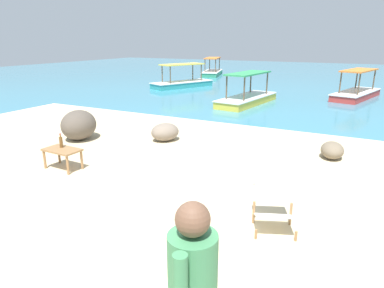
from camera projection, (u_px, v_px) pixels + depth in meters
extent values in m
cube|color=#CCB78E|center=(116.00, 250.00, 4.33)|extent=(18.00, 14.00, 0.04)
cube|color=teal|center=(326.00, 80.00, 23.05)|extent=(60.00, 36.00, 0.03)
cube|color=olive|center=(62.00, 150.00, 6.89)|extent=(0.78, 0.47, 0.04)
cylinder|color=olive|center=(82.00, 160.00, 6.94)|extent=(0.05, 0.05, 0.39)
cylinder|color=olive|center=(68.00, 165.00, 6.65)|extent=(0.05, 0.05, 0.39)
cylinder|color=olive|center=(59.00, 155.00, 7.27)|extent=(0.05, 0.05, 0.39)
cylinder|color=olive|center=(45.00, 159.00, 6.97)|extent=(0.05, 0.05, 0.39)
cylinder|color=brown|center=(61.00, 142.00, 6.96)|extent=(0.07, 0.07, 0.22)
cylinder|color=brown|center=(60.00, 136.00, 6.92)|extent=(0.03, 0.03, 0.06)
cylinder|color=red|center=(60.00, 134.00, 6.90)|extent=(0.03, 0.03, 0.02)
cylinder|color=olive|center=(296.00, 236.00, 4.47)|extent=(0.04, 0.04, 0.14)
cylinder|color=olive|center=(256.00, 234.00, 4.52)|extent=(0.04, 0.04, 0.14)
cylinder|color=olive|center=(291.00, 214.00, 4.84)|extent=(0.04, 0.04, 0.34)
cylinder|color=olive|center=(254.00, 212.00, 4.88)|extent=(0.04, 0.04, 0.34)
cube|color=silver|center=(274.00, 216.00, 4.64)|extent=(0.64, 0.59, 0.21)
cube|color=silver|center=(273.00, 185.00, 4.84)|extent=(0.66, 0.62, 0.23)
cylinder|color=#428956|center=(193.00, 275.00, 2.16)|extent=(0.32, 0.32, 0.58)
cylinder|color=#428956|center=(203.00, 253.00, 2.34)|extent=(0.09, 0.09, 0.52)
sphere|color=brown|center=(193.00, 219.00, 2.04)|extent=(0.22, 0.22, 0.22)
ellipsoid|color=gray|center=(165.00, 132.00, 8.90)|extent=(0.89, 0.95, 0.46)
ellipsoid|color=#756651|center=(332.00, 150.00, 7.58)|extent=(0.60, 0.74, 0.37)
ellipsoid|color=brown|center=(79.00, 125.00, 8.97)|extent=(1.19, 1.29, 0.78)
cube|color=teal|center=(182.00, 85.00, 19.21)|extent=(2.47, 3.74, 0.28)
cube|color=white|center=(182.00, 82.00, 19.16)|extent=(2.55, 3.82, 0.04)
cylinder|color=brown|center=(170.00, 75.00, 18.09)|extent=(0.06, 0.06, 0.95)
cylinder|color=brown|center=(162.00, 74.00, 18.67)|extent=(0.06, 0.06, 0.95)
cylinder|color=brown|center=(201.00, 73.00, 19.39)|extent=(0.06, 0.06, 0.95)
cylinder|color=brown|center=(193.00, 72.00, 19.96)|extent=(0.06, 0.06, 0.95)
cube|color=#EFD14C|center=(182.00, 64.00, 18.88)|extent=(1.88, 2.68, 0.06)
cube|color=#338E66|center=(212.00, 73.00, 25.69)|extent=(2.02, 3.76, 0.28)
cube|color=white|center=(212.00, 71.00, 25.64)|extent=(2.09, 3.85, 0.04)
cylinder|color=brown|center=(210.00, 64.00, 26.59)|extent=(0.06, 0.06, 0.95)
cylinder|color=brown|center=(219.00, 64.00, 26.44)|extent=(0.06, 0.06, 0.95)
cylinder|color=brown|center=(205.00, 66.00, 24.57)|extent=(0.06, 0.06, 0.95)
cylinder|color=brown|center=(216.00, 66.00, 24.42)|extent=(0.06, 0.06, 0.95)
cube|color=orange|center=(213.00, 58.00, 25.36)|extent=(1.57, 2.68, 0.06)
cube|color=gold|center=(247.00, 101.00, 14.18)|extent=(1.58, 3.72, 0.28)
cube|color=white|center=(247.00, 97.00, 14.13)|extent=(1.65, 3.80, 0.04)
cylinder|color=brown|center=(251.00, 82.00, 15.05)|extent=(0.06, 0.06, 0.95)
cylinder|color=brown|center=(267.00, 84.00, 14.63)|extent=(0.06, 0.06, 0.95)
cylinder|color=brown|center=(227.00, 88.00, 13.36)|extent=(0.06, 0.06, 0.95)
cylinder|color=brown|center=(244.00, 89.00, 12.94)|extent=(0.06, 0.06, 0.95)
cube|color=#339356|center=(248.00, 73.00, 13.85)|extent=(1.27, 2.62, 0.06)
cube|color=#C63833|center=(356.00, 95.00, 15.54)|extent=(2.00, 3.76, 0.28)
cube|color=white|center=(356.00, 92.00, 15.50)|extent=(2.07, 3.85, 0.04)
cylinder|color=brown|center=(357.00, 79.00, 16.37)|extent=(0.06, 0.06, 0.95)
cylinder|color=brown|center=(374.00, 80.00, 15.88)|extent=(0.06, 0.06, 0.95)
cylinder|color=brown|center=(340.00, 83.00, 14.84)|extent=(0.06, 0.06, 0.95)
cylinder|color=brown|center=(359.00, 85.00, 14.35)|extent=(0.06, 0.06, 0.95)
cube|color=orange|center=(359.00, 70.00, 15.21)|extent=(1.56, 2.68, 0.06)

